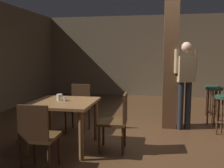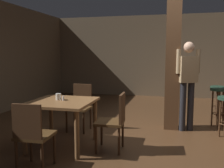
{
  "view_description": "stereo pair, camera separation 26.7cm",
  "coord_description": "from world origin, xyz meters",
  "px_view_note": "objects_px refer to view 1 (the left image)",
  "views": [
    {
      "loc": [
        -0.02,
        -4.37,
        1.5
      ],
      "look_at": [
        -0.83,
        -0.01,
        0.96
      ],
      "focal_mm": 40.0,
      "sensor_mm": 36.0,
      "label": 1
    },
    {
      "loc": [
        0.24,
        -4.31,
        1.5
      ],
      "look_at": [
        -0.83,
        -0.01,
        0.96
      ],
      "focal_mm": 40.0,
      "sensor_mm": 36.0,
      "label": 2
    }
  ],
  "objects_px": {
    "chair_north": "(79,105)",
    "chair_east": "(117,119)",
    "dining_table": "(63,109)",
    "chair_south": "(38,134)",
    "napkin_cup": "(60,97)",
    "salt_shaker": "(65,99)",
    "bar_stool_near": "(224,106)",
    "standing_person": "(185,79)",
    "bar_stool_mid": "(214,97)",
    "bar_stool_far": "(212,93)"
  },
  "relations": [
    {
      "from": "chair_north",
      "to": "chair_east",
      "type": "relative_size",
      "value": 1.0
    },
    {
      "from": "dining_table",
      "to": "chair_south",
      "type": "distance_m",
      "value": 0.9
    },
    {
      "from": "napkin_cup",
      "to": "salt_shaker",
      "type": "bearing_deg",
      "value": -19.16
    },
    {
      "from": "chair_south",
      "to": "bar_stool_near",
      "type": "bearing_deg",
      "value": 37.19
    },
    {
      "from": "standing_person",
      "to": "chair_east",
      "type": "bearing_deg",
      "value": -129.72
    },
    {
      "from": "chair_east",
      "to": "standing_person",
      "type": "relative_size",
      "value": 0.52
    },
    {
      "from": "standing_person",
      "to": "dining_table",
      "type": "bearing_deg",
      "value": -145.46
    },
    {
      "from": "bar_stool_near",
      "to": "bar_stool_mid",
      "type": "xyz_separation_m",
      "value": [
        -0.04,
        0.69,
        0.05
      ]
    },
    {
      "from": "salt_shaker",
      "to": "bar_stool_near",
      "type": "bearing_deg",
      "value": 22.53
    },
    {
      "from": "salt_shaker",
      "to": "bar_stool_far",
      "type": "xyz_separation_m",
      "value": [
        2.72,
        2.55,
        -0.23
      ]
    },
    {
      "from": "dining_table",
      "to": "napkin_cup",
      "type": "distance_m",
      "value": 0.2
    },
    {
      "from": "napkin_cup",
      "to": "bar_stool_far",
      "type": "relative_size",
      "value": 0.14
    },
    {
      "from": "chair_south",
      "to": "salt_shaker",
      "type": "xyz_separation_m",
      "value": [
        0.01,
        0.91,
        0.28
      ]
    },
    {
      "from": "chair_north",
      "to": "chair_east",
      "type": "height_order",
      "value": "same"
    },
    {
      "from": "bar_stool_mid",
      "to": "bar_stool_far",
      "type": "xyz_separation_m",
      "value": [
        0.11,
        0.76,
        -0.03
      ]
    },
    {
      "from": "salt_shaker",
      "to": "bar_stool_mid",
      "type": "xyz_separation_m",
      "value": [
        2.61,
        1.79,
        -0.2
      ]
    },
    {
      "from": "salt_shaker",
      "to": "bar_stool_mid",
      "type": "relative_size",
      "value": 0.09
    },
    {
      "from": "salt_shaker",
      "to": "standing_person",
      "type": "distance_m",
      "value": 2.39
    },
    {
      "from": "bar_stool_mid",
      "to": "bar_stool_far",
      "type": "bearing_deg",
      "value": 81.84
    },
    {
      "from": "chair_east",
      "to": "standing_person",
      "type": "bearing_deg",
      "value": 50.28
    },
    {
      "from": "napkin_cup",
      "to": "standing_person",
      "type": "xyz_separation_m",
      "value": [
        2.06,
        1.31,
        0.2
      ]
    },
    {
      "from": "chair_north",
      "to": "chair_east",
      "type": "bearing_deg",
      "value": -44.21
    },
    {
      "from": "chair_south",
      "to": "bar_stool_near",
      "type": "xyz_separation_m",
      "value": [
        2.65,
        2.01,
        0.04
      ]
    },
    {
      "from": "dining_table",
      "to": "bar_stool_near",
      "type": "height_order",
      "value": "dining_table"
    },
    {
      "from": "bar_stool_far",
      "to": "napkin_cup",
      "type": "bearing_deg",
      "value": -138.28
    },
    {
      "from": "bar_stool_mid",
      "to": "napkin_cup",
      "type": "bearing_deg",
      "value": -147.11
    },
    {
      "from": "chair_north",
      "to": "bar_stool_mid",
      "type": "bearing_deg",
      "value": 19.0
    },
    {
      "from": "chair_east",
      "to": "salt_shaker",
      "type": "bearing_deg",
      "value": 179.83
    },
    {
      "from": "dining_table",
      "to": "salt_shaker",
      "type": "distance_m",
      "value": 0.16
    },
    {
      "from": "chair_north",
      "to": "napkin_cup",
      "type": "height_order",
      "value": "chair_north"
    },
    {
      "from": "salt_shaker",
      "to": "bar_stool_far",
      "type": "distance_m",
      "value": 3.73
    },
    {
      "from": "bar_stool_mid",
      "to": "bar_stool_far",
      "type": "relative_size",
      "value": 1.07
    },
    {
      "from": "bar_stool_mid",
      "to": "salt_shaker",
      "type": "bearing_deg",
      "value": -145.57
    },
    {
      "from": "chair_south",
      "to": "standing_person",
      "type": "relative_size",
      "value": 0.52
    },
    {
      "from": "chair_south",
      "to": "standing_person",
      "type": "bearing_deg",
      "value": 48.9
    },
    {
      "from": "dining_table",
      "to": "chair_north",
      "type": "bearing_deg",
      "value": 92.29
    },
    {
      "from": "chair_north",
      "to": "chair_south",
      "type": "height_order",
      "value": "same"
    },
    {
      "from": "dining_table",
      "to": "chair_north",
      "type": "relative_size",
      "value": 1.1
    },
    {
      "from": "chair_south",
      "to": "salt_shaker",
      "type": "bearing_deg",
      "value": 89.66
    },
    {
      "from": "salt_shaker",
      "to": "standing_person",
      "type": "xyz_separation_m",
      "value": [
        1.96,
        1.34,
        0.21
      ]
    },
    {
      "from": "chair_south",
      "to": "chair_east",
      "type": "xyz_separation_m",
      "value": [
        0.85,
        0.91,
        0.0
      ]
    },
    {
      "from": "bar_stool_far",
      "to": "chair_south",
      "type": "bearing_deg",
      "value": -128.18
    },
    {
      "from": "chair_north",
      "to": "chair_south",
      "type": "distance_m",
      "value": 1.78
    },
    {
      "from": "napkin_cup",
      "to": "chair_east",
      "type": "bearing_deg",
      "value": -2.29
    },
    {
      "from": "chair_south",
      "to": "salt_shaker",
      "type": "height_order",
      "value": "chair_south"
    },
    {
      "from": "chair_east",
      "to": "chair_south",
      "type": "bearing_deg",
      "value": -133.04
    },
    {
      "from": "bar_stool_near",
      "to": "bar_stool_far",
      "type": "distance_m",
      "value": 1.45
    },
    {
      "from": "dining_table",
      "to": "chair_east",
      "type": "bearing_deg",
      "value": 1.16
    },
    {
      "from": "dining_table",
      "to": "bar_stool_mid",
      "type": "relative_size",
      "value": 1.23
    },
    {
      "from": "chair_north",
      "to": "bar_stool_mid",
      "type": "distance_m",
      "value": 2.81
    }
  ]
}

